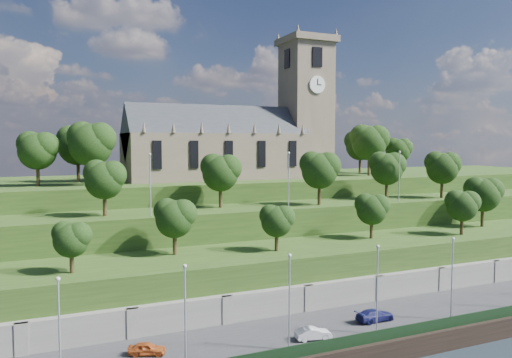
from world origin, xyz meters
name	(u,v)px	position (x,y,z in m)	size (l,w,h in m)	color
promenade	(371,328)	(0.00, 6.00, 1.00)	(160.00, 12.00, 2.00)	#2D2D30
quay_wall	(409,348)	(0.00, -0.05, 1.10)	(160.00, 0.50, 2.20)	black
fence	(405,331)	(0.00, 0.60, 2.60)	(160.00, 0.10, 1.20)	black
retaining_wall	(341,299)	(0.00, 11.97, 2.50)	(160.00, 2.10, 5.00)	slate
embankment_lower	(316,275)	(0.00, 18.00, 4.00)	(160.00, 12.00, 8.00)	#253F15
embankment_upper	(279,244)	(0.00, 29.00, 6.00)	(160.00, 10.00, 12.00)	#253F15
hilltop	(230,216)	(0.00, 50.00, 7.50)	(160.00, 32.00, 15.00)	#253F15
church	(242,137)	(0.79, 45.98, 22.52)	(38.60, 12.35, 27.60)	brown
trees_lower	(365,206)	(7.96, 18.49, 12.63)	(67.05, 8.89, 8.02)	#2F2312
trees_upper	(316,169)	(5.91, 28.18, 17.36)	(61.06, 8.36, 8.15)	#2F2312
trees_hilltop	(241,144)	(-0.18, 44.21, 21.21)	(73.46, 16.22, 9.97)	#2F2312
lamp_posts_promenade	(377,283)	(-2.00, 2.50, 7.21)	(60.36, 0.36, 9.16)	#B2B2B7
lamp_posts_upper	(289,176)	(0.00, 26.00, 16.66)	(40.36, 0.36, 8.10)	#B2B2B7
car_left	(147,349)	(-24.49, 6.70, 2.58)	(1.37, 3.41, 1.16)	#AF4E1D
car_middle	(313,333)	(-8.72, 3.71, 2.60)	(1.26, 3.61, 1.19)	silver
car_right	(375,315)	(0.03, 5.45, 2.65)	(1.81, 4.45, 1.29)	#181A54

